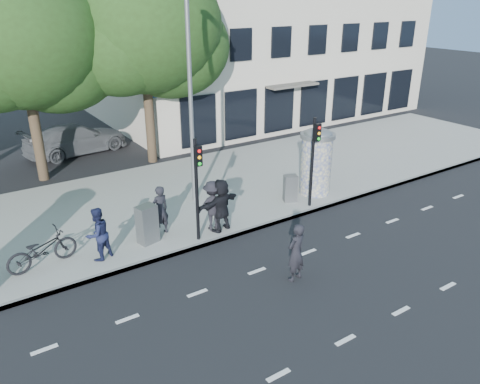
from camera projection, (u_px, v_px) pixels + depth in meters
ground at (287, 294)px, 12.72m from camera, size 120.00×120.00×0.00m
sidewalk at (167, 199)px, 18.45m from camera, size 40.00×8.00×0.15m
curb at (219, 240)px, 15.41m from camera, size 40.00×0.10×0.16m
lane_dash_near at (345, 340)px, 11.03m from camera, size 32.00×0.12×0.01m
lane_dash_far at (257, 271)px, 13.79m from camera, size 32.00×0.12×0.01m
ad_column_right at (316, 160)px, 18.38m from camera, size 1.36×1.36×2.65m
traffic_pole_near at (197, 180)px, 14.46m from camera, size 0.22×0.31×3.40m
traffic_pole_far at (314, 154)px, 16.90m from camera, size 0.22×0.31×3.40m
street_lamp at (191, 79)px, 16.36m from camera, size 0.25×0.93×8.00m
tree_near_left at (19, 35)px, 18.33m from camera, size 6.80×6.80×8.97m
tree_center at (142, 25)px, 20.47m from camera, size 7.00×7.00×9.30m
building at (243, 19)px, 31.85m from camera, size 20.30×15.85×12.00m
ped_b at (160, 210)px, 15.33m from camera, size 0.68×0.50×1.70m
ped_c at (98, 234)px, 13.85m from camera, size 0.99×0.89×1.66m
ped_d at (213, 206)px, 15.64m from camera, size 1.25×0.91×1.74m
ped_f at (221, 205)px, 15.57m from camera, size 1.79×0.98×1.83m
man_road at (296, 252)px, 13.07m from camera, size 0.72×0.55×1.75m
bicycle at (42, 250)px, 13.58m from camera, size 1.05×2.15×1.08m
cabinet_left at (147, 224)px, 14.88m from camera, size 0.70×0.58×1.27m
cabinet_right at (290, 188)px, 17.94m from camera, size 0.60×0.53×1.04m
car_right at (76, 139)px, 23.85m from camera, size 2.99×5.48×1.51m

